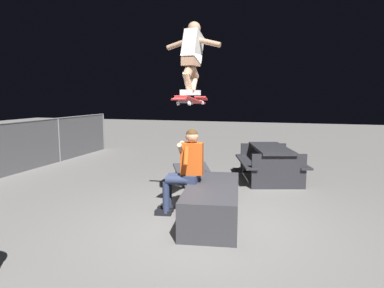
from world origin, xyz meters
name	(u,v)px	position (x,y,z in m)	size (l,w,h in m)	color
ground_plane	(200,225)	(0.00, 0.00, 0.00)	(40.00, 40.00, 0.00)	slate
ledge_box_main	(212,203)	(0.26, -0.12, 0.27)	(1.89, 0.77, 0.54)	#38383D
person_sitting_on_ledge	(185,167)	(0.38, 0.35, 0.77)	(0.60, 0.78, 1.37)	#2D3856
skateboard	(191,100)	(0.47, 0.28, 1.81)	(1.03, 0.29, 0.15)	#B72D2D
skater_airborne	(192,55)	(0.53, 0.28, 2.50)	(0.63, 0.89, 1.12)	white
kicker_ramp	(196,179)	(2.38, 0.73, 0.07)	(1.46, 1.32, 0.44)	#38383D
picnic_table_back	(270,158)	(3.08, -0.79, 0.50)	(2.01, 1.77, 0.75)	#28282D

